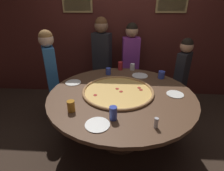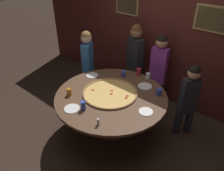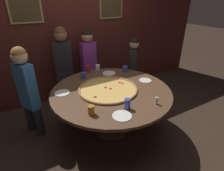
{
  "view_description": "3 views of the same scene",
  "coord_description": "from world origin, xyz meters",
  "px_view_note": "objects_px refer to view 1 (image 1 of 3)",
  "views": [
    {
      "loc": [
        -0.0,
        -1.85,
        1.73
      ],
      "look_at": [
        -0.12,
        0.07,
        0.8
      ],
      "focal_mm": 28.0,
      "sensor_mm": 36.0,
      "label": 1
    },
    {
      "loc": [
        1.79,
        -2.11,
        2.67
      ],
      "look_at": [
        0.03,
        -0.01,
        0.93
      ],
      "focal_mm": 35.0,
      "sensor_mm": 36.0,
      "label": 2
    },
    {
      "loc": [
        -1.1,
        -1.96,
        1.94
      ],
      "look_at": [
        -0.03,
        -0.07,
        0.85
      ],
      "focal_mm": 28.0,
      "sensor_mm": 36.0,
      "label": 3
    }
  ],
  "objects_px": {
    "giant_pizza": "(118,91)",
    "drink_cup_near_left": "(114,113)",
    "drink_cup_far_left": "(121,66)",
    "drink_cup_beside_pizza": "(108,71)",
    "drink_cup_near_right": "(162,75)",
    "drink_cup_far_right": "(133,67)",
    "white_plate_left_side": "(73,83)",
    "diner_side_left": "(182,73)",
    "white_plate_near_front": "(140,76)",
    "diner_side_right": "(51,71)",
    "white_plate_beside_cup": "(175,94)",
    "diner_far_left": "(131,59)",
    "diner_far_right": "(102,56)",
    "dining_table": "(121,101)",
    "condiment_shaker": "(157,123)",
    "drink_cup_front_edge": "(71,106)",
    "white_plate_right_side": "(98,125)"
  },
  "relations": [
    {
      "from": "drink_cup_near_right",
      "to": "giant_pizza",
      "type": "bearing_deg",
      "value": -142.62
    },
    {
      "from": "giant_pizza",
      "to": "condiment_shaker",
      "type": "xyz_separation_m",
      "value": [
        0.35,
        -0.64,
        0.04
      ]
    },
    {
      "from": "drink_cup_far_left",
      "to": "diner_far_left",
      "type": "height_order",
      "value": "diner_far_left"
    },
    {
      "from": "diner_far_left",
      "to": "white_plate_beside_cup",
      "type": "bearing_deg",
      "value": 105.13
    },
    {
      "from": "dining_table",
      "to": "drink_cup_far_right",
      "type": "bearing_deg",
      "value": 78.51
    },
    {
      "from": "diner_far_left",
      "to": "white_plate_near_front",
      "type": "bearing_deg",
      "value": 93.52
    },
    {
      "from": "dining_table",
      "to": "white_plate_beside_cup",
      "type": "bearing_deg",
      "value": -0.44
    },
    {
      "from": "drink_cup_front_edge",
      "to": "drink_cup_near_right",
      "type": "distance_m",
      "value": 1.38
    },
    {
      "from": "drink_cup_far_left",
      "to": "dining_table",
      "type": "bearing_deg",
      "value": -87.88
    },
    {
      "from": "giant_pizza",
      "to": "drink_cup_near_right",
      "type": "distance_m",
      "value": 0.76
    },
    {
      "from": "white_plate_beside_cup",
      "to": "diner_far_left",
      "type": "xyz_separation_m",
      "value": [
        -0.49,
        1.19,
        0.06
      ]
    },
    {
      "from": "drink_cup_near_right",
      "to": "white_plate_beside_cup",
      "type": "height_order",
      "value": "drink_cup_near_right"
    },
    {
      "from": "drink_cup_beside_pizza",
      "to": "white_plate_right_side",
      "type": "xyz_separation_m",
      "value": [
        -0.0,
        -1.19,
        -0.05
      ]
    },
    {
      "from": "dining_table",
      "to": "giant_pizza",
      "type": "height_order",
      "value": "giant_pizza"
    },
    {
      "from": "diner_side_right",
      "to": "drink_cup_beside_pizza",
      "type": "bearing_deg",
      "value": -115.29
    },
    {
      "from": "giant_pizza",
      "to": "drink_cup_beside_pizza",
      "type": "height_order",
      "value": "drink_cup_beside_pizza"
    },
    {
      "from": "drink_cup_front_edge",
      "to": "drink_cup_far_left",
      "type": "distance_m",
      "value": 1.29
    },
    {
      "from": "drink_cup_far_right",
      "to": "diner_side_right",
      "type": "relative_size",
      "value": 0.07
    },
    {
      "from": "drink_cup_near_right",
      "to": "drink_cup_beside_pizza",
      "type": "bearing_deg",
      "value": 172.74
    },
    {
      "from": "drink_cup_far_right",
      "to": "diner_side_left",
      "type": "xyz_separation_m",
      "value": [
        0.77,
        -0.04,
        -0.08
      ]
    },
    {
      "from": "giant_pizza",
      "to": "drink_cup_near_left",
      "type": "xyz_separation_m",
      "value": [
        -0.03,
        -0.54,
        0.05
      ]
    },
    {
      "from": "white_plate_left_side",
      "to": "diner_far_right",
      "type": "relative_size",
      "value": 0.14
    },
    {
      "from": "white_plate_right_side",
      "to": "diner_side_left",
      "type": "height_order",
      "value": "diner_side_left"
    },
    {
      "from": "drink_cup_far_left",
      "to": "white_plate_left_side",
      "type": "height_order",
      "value": "drink_cup_far_left"
    },
    {
      "from": "drink_cup_far_right",
      "to": "giant_pizza",
      "type": "bearing_deg",
      "value": -104.76
    },
    {
      "from": "giant_pizza",
      "to": "diner_side_left",
      "type": "bearing_deg",
      "value": 36.85
    },
    {
      "from": "giant_pizza",
      "to": "drink_cup_front_edge",
      "type": "distance_m",
      "value": 0.63
    },
    {
      "from": "dining_table",
      "to": "white_plate_right_side",
      "type": "bearing_deg",
      "value": -108.47
    },
    {
      "from": "giant_pizza",
      "to": "diner_side_right",
      "type": "distance_m",
      "value": 1.15
    },
    {
      "from": "diner_side_left",
      "to": "diner_side_right",
      "type": "bearing_deg",
      "value": -45.24
    },
    {
      "from": "drink_cup_near_right",
      "to": "white_plate_beside_cup",
      "type": "xyz_separation_m",
      "value": [
        0.07,
        -0.49,
        -0.05
      ]
    },
    {
      "from": "drink_cup_far_left",
      "to": "white_plate_right_side",
      "type": "height_order",
      "value": "drink_cup_far_left"
    },
    {
      "from": "drink_cup_front_edge",
      "to": "drink_cup_near_right",
      "type": "height_order",
      "value": "drink_cup_front_edge"
    },
    {
      "from": "diner_side_left",
      "to": "drink_cup_far_right",
      "type": "bearing_deg",
      "value": -54.28
    },
    {
      "from": "white_plate_left_side",
      "to": "diner_side_left",
      "type": "relative_size",
      "value": 0.17
    },
    {
      "from": "white_plate_beside_cup",
      "to": "white_plate_left_side",
      "type": "bearing_deg",
      "value": 168.89
    },
    {
      "from": "drink_cup_near_left",
      "to": "diner_side_left",
      "type": "xyz_separation_m",
      "value": [
        1.0,
        1.27,
        -0.09
      ]
    },
    {
      "from": "drink_cup_near_right",
      "to": "white_plate_beside_cup",
      "type": "bearing_deg",
      "value": -81.5
    },
    {
      "from": "drink_cup_near_left",
      "to": "drink_cup_near_right",
      "type": "height_order",
      "value": "drink_cup_near_left"
    },
    {
      "from": "drink_cup_far_right",
      "to": "white_plate_right_side",
      "type": "relative_size",
      "value": 0.45
    },
    {
      "from": "white_plate_beside_cup",
      "to": "diner_side_right",
      "type": "relative_size",
      "value": 0.14
    },
    {
      "from": "drink_cup_near_left",
      "to": "diner_far_left",
      "type": "xyz_separation_m",
      "value": [
        0.22,
        1.71,
        -0.0
      ]
    },
    {
      "from": "drink_cup_far_left",
      "to": "drink_cup_beside_pizza",
      "type": "bearing_deg",
      "value": -130.13
    },
    {
      "from": "drink_cup_beside_pizza",
      "to": "drink_cup_near_right",
      "type": "relative_size",
      "value": 0.98
    },
    {
      "from": "diner_far_left",
      "to": "diner_far_right",
      "type": "height_order",
      "value": "diner_far_right"
    },
    {
      "from": "drink_cup_beside_pizza",
      "to": "white_plate_beside_cup",
      "type": "distance_m",
      "value": 1.02
    },
    {
      "from": "diner_far_right",
      "to": "white_plate_beside_cup",
      "type": "bearing_deg",
      "value": 148.34
    },
    {
      "from": "white_plate_near_front",
      "to": "diner_far_left",
      "type": "xyz_separation_m",
      "value": [
        -0.12,
        0.64,
        0.06
      ]
    },
    {
      "from": "condiment_shaker",
      "to": "diner_side_right",
      "type": "distance_m",
      "value": 1.8
    },
    {
      "from": "white_plate_near_front",
      "to": "giant_pizza",
      "type": "bearing_deg",
      "value": -120.18
    }
  ]
}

